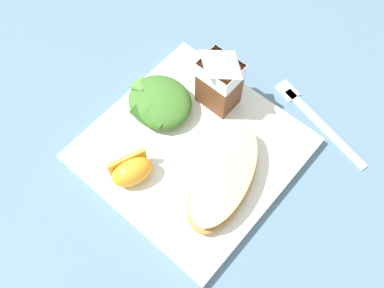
{
  "coord_description": "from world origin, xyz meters",
  "views": [
    {
      "loc": [
        0.19,
        -0.21,
        0.58
      ],
      "look_at": [
        0.0,
        0.0,
        0.03
      ],
      "focal_mm": 40.26,
      "sensor_mm": 36.0,
      "label": 1
    }
  ],
  "objects_px": {
    "green_salad_pile": "(160,102)",
    "milk_carton": "(220,78)",
    "metal_fork": "(313,116)",
    "orange_wedge_front": "(132,171)",
    "cheesy_pizza_bread": "(223,177)",
    "white_plate": "(192,149)"
  },
  "relations": [
    {
      "from": "white_plate",
      "to": "orange_wedge_front",
      "type": "bearing_deg",
      "value": -109.76
    },
    {
      "from": "white_plate",
      "to": "cheesy_pizza_bread",
      "type": "distance_m",
      "value": 0.08
    },
    {
      "from": "metal_fork",
      "to": "white_plate",
      "type": "bearing_deg",
      "value": -121.14
    },
    {
      "from": "cheesy_pizza_bread",
      "to": "orange_wedge_front",
      "type": "height_order",
      "value": "orange_wedge_front"
    },
    {
      "from": "orange_wedge_front",
      "to": "green_salad_pile",
      "type": "bearing_deg",
      "value": 113.72
    },
    {
      "from": "cheesy_pizza_bread",
      "to": "green_salad_pile",
      "type": "relative_size",
      "value": 1.82
    },
    {
      "from": "cheesy_pizza_bread",
      "to": "green_salad_pile",
      "type": "bearing_deg",
      "value": 167.98
    },
    {
      "from": "white_plate",
      "to": "cheesy_pizza_bread",
      "type": "height_order",
      "value": "cheesy_pizza_bread"
    },
    {
      "from": "milk_carton",
      "to": "metal_fork",
      "type": "distance_m",
      "value": 0.17
    },
    {
      "from": "metal_fork",
      "to": "green_salad_pile",
      "type": "bearing_deg",
      "value": -140.13
    },
    {
      "from": "green_salad_pile",
      "to": "metal_fork",
      "type": "relative_size",
      "value": 0.54
    },
    {
      "from": "cheesy_pizza_bread",
      "to": "metal_fork",
      "type": "relative_size",
      "value": 0.99
    },
    {
      "from": "cheesy_pizza_bread",
      "to": "green_salad_pile",
      "type": "distance_m",
      "value": 0.15
    },
    {
      "from": "milk_carton",
      "to": "metal_fork",
      "type": "bearing_deg",
      "value": 33.07
    },
    {
      "from": "green_salad_pile",
      "to": "white_plate",
      "type": "bearing_deg",
      "value": -12.65
    },
    {
      "from": "white_plate",
      "to": "metal_fork",
      "type": "xyz_separation_m",
      "value": [
        0.1,
        0.17,
        -0.01
      ]
    },
    {
      "from": "milk_carton",
      "to": "orange_wedge_front",
      "type": "xyz_separation_m",
      "value": [
        -0.01,
        -0.18,
        -0.04
      ]
    },
    {
      "from": "white_plate",
      "to": "metal_fork",
      "type": "height_order",
      "value": "white_plate"
    },
    {
      "from": "green_salad_pile",
      "to": "milk_carton",
      "type": "relative_size",
      "value": 0.93
    },
    {
      "from": "green_salad_pile",
      "to": "milk_carton",
      "type": "distance_m",
      "value": 0.1
    },
    {
      "from": "cheesy_pizza_bread",
      "to": "milk_carton",
      "type": "height_order",
      "value": "milk_carton"
    },
    {
      "from": "white_plate",
      "to": "cheesy_pizza_bread",
      "type": "xyz_separation_m",
      "value": [
        0.07,
        -0.01,
        0.03
      ]
    }
  ]
}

